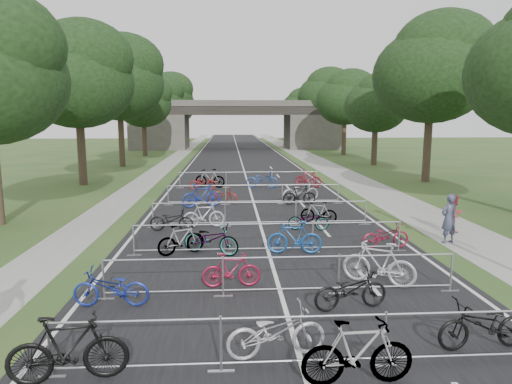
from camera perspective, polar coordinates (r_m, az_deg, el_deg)
road at (r=54.43m, az=-2.02°, el=4.42°), size 11.00×140.00×0.01m
sidewalk_right at (r=55.21m, az=6.33°, el=4.44°), size 3.00×140.00×0.01m
sidewalk_left at (r=54.76m, az=-9.91°, el=4.31°), size 2.00×140.00×0.01m
lane_markings at (r=54.43m, az=-2.02°, el=4.41°), size 0.12×140.00×0.00m
overpass_bridge at (r=69.23m, az=-2.36°, el=8.39°), size 31.00×8.00×7.05m
tree_left_1 at (r=33.77m, az=-21.32°, el=13.19°), size 7.56×7.56×11.53m
tree_right_1 at (r=35.39m, az=21.34°, el=13.96°), size 8.18×8.18×12.47m
tree_left_2 at (r=45.39m, az=-16.68°, el=13.31°), size 8.40×8.40×12.81m
tree_right_2 at (r=46.46m, az=14.94°, el=10.60°), size 6.16×6.16×9.39m
tree_left_3 at (r=57.06m, az=-13.84°, el=10.90°), size 6.72×6.72×10.25m
tree_right_3 at (r=58.01m, az=11.20°, el=11.39°), size 7.17×7.17×10.93m
tree_left_4 at (r=68.92m, az=-12.07°, el=11.33°), size 7.56×7.56×11.53m
tree_right_4 at (r=69.73m, az=8.70°, el=11.89°), size 8.18×8.18×12.47m
tree_left_5 at (r=80.84m, az=-10.81°, el=11.62°), size 8.40×8.40×12.81m
tree_right_5 at (r=81.44m, az=6.88°, el=10.17°), size 6.16×6.16×9.39m
tree_left_6 at (r=92.70m, az=-9.83°, el=10.33°), size 6.72×6.72×10.25m
tree_right_6 at (r=93.29m, az=5.56°, el=10.68°), size 7.17×7.17×10.93m
barrier_row_1 at (r=8.93m, az=5.99°, el=-18.18°), size 9.70×0.08×1.10m
barrier_row_2 at (r=12.21m, az=3.19°, el=-10.40°), size 9.70×0.08×1.10m
barrier_row_3 at (r=15.82m, az=1.60°, el=-5.77°), size 9.70×0.08×1.10m
barrier_row_4 at (r=19.69m, az=0.57°, el=-2.74°), size 9.70×0.08×1.10m
barrier_row_5 at (r=24.60m, az=-0.24°, el=-0.31°), size 9.70×0.08×1.10m
barrier_row_6 at (r=30.52m, az=-0.88°, el=1.58°), size 9.70×0.08×1.10m
bike_4 at (r=9.10m, az=-22.47°, el=-17.75°), size 2.15×0.88×1.25m
bike_5 at (r=9.31m, az=2.55°, el=-17.11°), size 2.06×0.97×1.04m
bike_6 at (r=8.61m, az=12.59°, el=-19.06°), size 2.03×0.65×1.21m
bike_7 at (r=10.63m, az=26.63°, el=-14.68°), size 2.02×0.85×1.03m
bike_8 at (r=12.06m, az=-17.70°, el=-11.37°), size 1.89×0.71×0.98m
bike_9 at (r=12.77m, az=-3.10°, el=-9.76°), size 1.65×0.55×0.98m
bike_10 at (r=11.61m, az=11.73°, el=-11.91°), size 1.98×1.00×0.99m
bike_11 at (r=13.34m, az=15.12°, el=-8.64°), size 2.07×1.55×1.24m
bike_12 at (r=15.92m, az=-9.33°, el=-5.90°), size 1.74×1.24×1.03m
bike_13 at (r=15.77m, az=-5.64°, el=-5.87°), size 2.17×1.50×1.08m
bike_14 at (r=15.78m, az=4.83°, el=-5.73°), size 1.95×0.73×1.14m
bike_15 at (r=17.03m, az=15.89°, el=-5.30°), size 1.85×0.88×0.93m
bike_16 at (r=19.15m, az=-10.52°, el=-3.46°), size 1.86×0.81×0.95m
bike_17 at (r=19.56m, az=-6.54°, el=-2.91°), size 1.84×0.74×1.07m
bike_18 at (r=19.13m, az=6.57°, el=-3.49°), size 1.74×0.80×0.88m
bike_19 at (r=20.45m, az=7.84°, el=-2.55°), size 1.67×0.99×0.97m
bike_20 at (r=23.97m, az=-6.85°, el=-0.47°), size 2.11×1.11×1.22m
bike_21 at (r=24.97m, az=-4.25°, el=-0.42°), size 1.79×0.98×0.89m
bike_22 at (r=24.56m, az=5.44°, el=-0.39°), size 1.77×0.50×1.07m
bike_23 at (r=25.63m, az=5.58°, el=0.08°), size 2.27×1.28×1.13m
bike_24 at (r=29.90m, az=-6.66°, el=1.18°), size 1.74×0.61×0.91m
bike_25 at (r=30.65m, az=-5.78°, el=1.71°), size 2.16×1.21×1.25m
bike_26 at (r=30.41m, az=0.76°, el=1.58°), size 2.22×1.05×1.12m
bike_27 at (r=30.98m, az=6.55°, el=1.67°), size 1.89×1.43×1.13m
pedestrian_a at (r=18.42m, az=22.95°, el=-3.11°), size 0.79×0.65×1.87m
pedestrian_b at (r=20.09m, az=23.53°, el=-2.57°), size 0.91×0.80×1.58m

